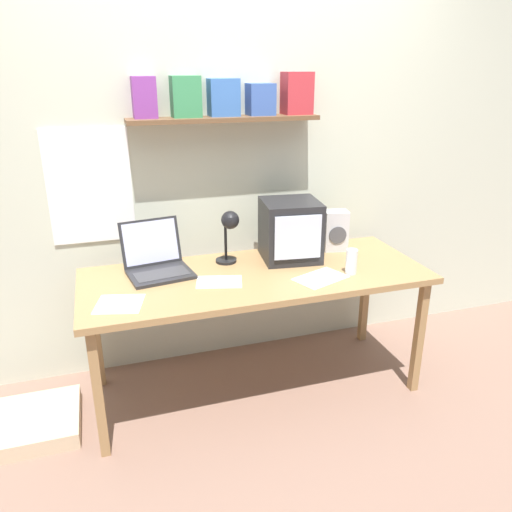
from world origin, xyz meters
The scene contains 12 objects.
ground_plane centered at (0.00, 0.00, 0.00)m, with size 12.00×12.00×0.00m, color #856455.
back_wall centered at (0.00, 0.50, 1.31)m, with size 5.60×0.24×2.60m.
corner_desk centered at (0.00, 0.00, 0.68)m, with size 1.88×0.74×0.73m.
crt_monitor centered at (0.26, 0.16, 0.90)m, with size 0.36×0.35×0.34m.
laptop centered at (-0.51, 0.19, 0.80)m, with size 0.38×0.38×0.27m.
desk_lamp centered at (-0.10, 0.17, 0.95)m, with size 0.12×0.17×0.32m.
juice_glass centered at (0.49, -0.16, 0.79)m, with size 0.06×0.06×0.14m.
space_heater centered at (0.58, 0.21, 0.86)m, with size 0.16×0.13×0.25m.
open_notebook centered at (-0.74, -0.17, 0.73)m, with size 0.26×0.25×0.00m.
printed_handout centered at (-0.22, -0.06, 0.73)m, with size 0.27×0.22×0.00m.
loose_paper_near_laptop centered at (0.31, -0.17, 0.73)m, with size 0.32×0.26×0.00m.
floor_cushion centered at (-1.21, -0.02, 0.04)m, with size 0.44×0.44×0.09m.
Camera 1 is at (-0.77, -2.40, 1.78)m, focal length 35.00 mm.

